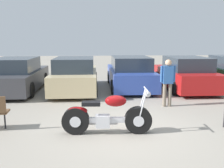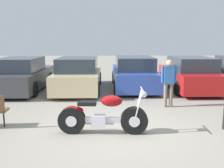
# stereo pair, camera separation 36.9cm
# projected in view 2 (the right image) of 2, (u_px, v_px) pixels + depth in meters

# --- Properties ---
(ground_plane) EXTENTS (60.00, 60.00, 0.00)m
(ground_plane) POSITION_uv_depth(u_px,v_px,m) (118.00, 130.00, 6.36)
(ground_plane) COLOR gray
(motorcycle) EXTENTS (2.19, 0.62, 1.11)m
(motorcycle) POSITION_uv_depth(u_px,v_px,m) (102.00, 116.00, 6.05)
(motorcycle) COLOR black
(motorcycle) RESTS_ON ground_plane
(parked_car_dark_grey) EXTENTS (1.94, 4.53, 1.50)m
(parked_car_dark_grey) POSITION_uv_depth(u_px,v_px,m) (22.00, 75.00, 11.18)
(parked_car_dark_grey) COLOR #3D3D42
(parked_car_dark_grey) RESTS_ON ground_plane
(parked_car_champagne) EXTENTS (1.94, 4.53, 1.50)m
(parked_car_champagne) POSITION_uv_depth(u_px,v_px,m) (79.00, 75.00, 11.23)
(parked_car_champagne) COLOR #C6B284
(parked_car_champagne) RESTS_ON ground_plane
(parked_car_blue) EXTENTS (1.94, 4.53, 1.50)m
(parked_car_blue) POSITION_uv_depth(u_px,v_px,m) (134.00, 74.00, 11.70)
(parked_car_blue) COLOR #2D479E
(parked_car_blue) RESTS_ON ground_plane
(parked_car_red) EXTENTS (1.94, 4.53, 1.50)m
(parked_car_red) POSITION_uv_depth(u_px,v_px,m) (189.00, 75.00, 11.45)
(parked_car_red) COLOR red
(parked_car_red) RESTS_ON ground_plane
(person_standing) EXTENTS (0.52, 0.22, 1.62)m
(person_standing) POSITION_uv_depth(u_px,v_px,m) (169.00, 79.00, 8.35)
(person_standing) COLOR #726656
(person_standing) RESTS_ON ground_plane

